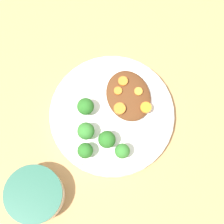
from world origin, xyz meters
The scene contains 14 objects.
ground_plane centered at (0.00, 0.00, 0.00)m, with size 4.00×4.00×0.00m, color tan.
plate centered at (0.00, 0.00, 0.01)m, with size 0.28×0.28×0.03m.
dip_bowl centered at (0.12, -0.21, 0.03)m, with size 0.12×0.12×0.06m.
stew_mound centered at (-0.03, 0.05, 0.03)m, with size 0.12×0.10×0.02m, color #5B3319.
broccoli_floret_0 centered at (0.03, -0.07, 0.05)m, with size 0.04×0.04×0.05m.
broccoli_floret_1 centered at (0.06, -0.03, 0.05)m, with size 0.04×0.04×0.05m.
broccoli_floret_2 centered at (0.09, -0.01, 0.05)m, with size 0.03×0.03×0.05m.
broccoli_floret_3 centered at (0.07, -0.08, 0.05)m, with size 0.03×0.03×0.05m.
broccoli_floret_4 centered at (-0.03, -0.05, 0.05)m, with size 0.04×0.04×0.05m.
carrot_slice_0 centered at (-0.06, 0.04, 0.05)m, with size 0.02×0.02×0.01m, color orange.
carrot_slice_1 centered at (-0.03, 0.07, 0.05)m, with size 0.02×0.02×0.00m, color orange.
carrot_slice_2 centered at (-0.04, 0.03, 0.05)m, with size 0.02×0.02×0.00m, color orange.
carrot_slice_3 centered at (0.00, 0.02, 0.05)m, with size 0.03×0.03×0.01m, color orange.
carrot_slice_4 centered at (0.02, 0.07, 0.05)m, with size 0.02×0.02×0.01m, color orange.
Camera 1 is at (0.21, -0.07, 0.84)m, focal length 60.00 mm.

